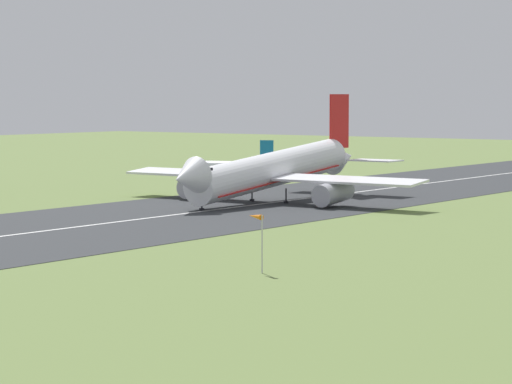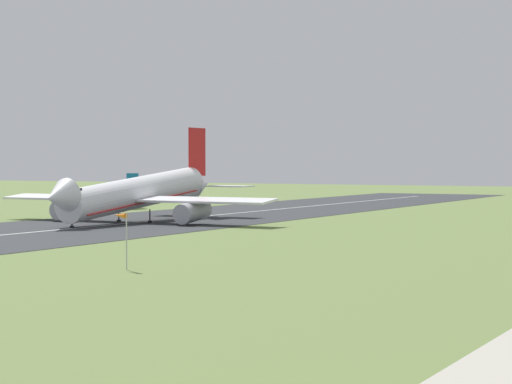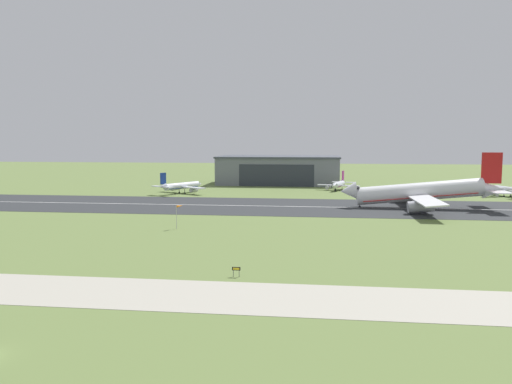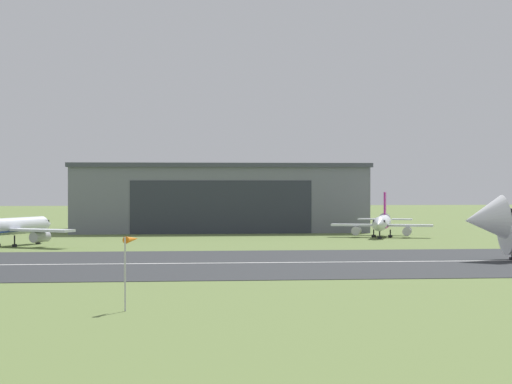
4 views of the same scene
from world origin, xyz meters
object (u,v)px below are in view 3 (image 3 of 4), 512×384
Objects in this scene: airplane_parked_east at (339,185)px; windsock_pole at (179,207)px; airplane_landing at (420,192)px; runway_sign at (236,270)px; airplane_parked_centre at (508,190)px; airplane_parked_west at (182,186)px.

airplane_parked_east is 3.11× the size of windsock_pole.
airplane_parked_east is at bearing 113.28° from airplane_landing.
airplane_parked_east is (-24.52, 56.98, -2.74)m from airplane_landing.
airplane_parked_east is 11.32× the size of runway_sign.
airplane_parked_west is at bearing -178.14° from airplane_parked_centre.
airplane_landing reaches higher than windsock_pole.
airplane_parked_east is at bearing 17.46° from airplane_parked_west.
airplane_parked_centre is (42.53, 40.05, -2.82)m from airplane_landing.
runway_sign is at bearing -70.60° from airplane_parked_west.
airplane_parked_west reaches higher than airplane_parked_east.
airplane_landing reaches higher than airplane_parked_west.
airplane_parked_west is 1.29× the size of airplane_parked_east.
runway_sign is at bearing -98.89° from airplane_parked_east.
airplane_parked_centre reaches higher than windsock_pole.
runway_sign is at bearing -124.56° from airplane_parked_centre.
windsock_pole is at bearing -74.84° from airplane_parked_west.
airplane_parked_west reaches higher than windsock_pole.
airplane_landing is 9.65× the size of windsock_pole.
runway_sign is at bearing -63.21° from windsock_pole.
airplane_parked_east is at bearing 165.82° from airplane_parked_centre.
airplane_landing reaches higher than runway_sign.
windsock_pole reaches higher than runway_sign.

